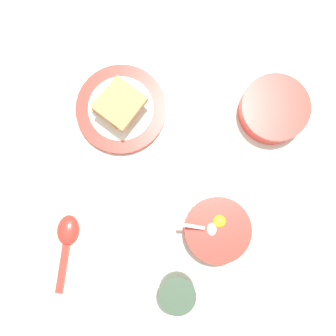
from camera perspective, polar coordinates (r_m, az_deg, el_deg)
name	(u,v)px	position (r m, az deg, el deg)	size (l,w,h in m)	color
ground_plane	(156,193)	(0.85, -1.71, -3.68)	(3.00, 3.00, 0.00)	silver
egg_bowl	(217,230)	(0.83, 7.14, -8.89)	(0.14, 0.15, 0.08)	red
toast_plate	(121,109)	(0.87, -6.79, 8.44)	(0.20, 0.20, 0.02)	red
toast_sandwich	(119,104)	(0.83, -7.12, 9.19)	(0.12, 0.12, 0.06)	tan
soup_spoon	(67,237)	(0.86, -14.45, -9.71)	(0.17, 0.06, 0.03)	red
congee_bowl	(274,109)	(0.88, 15.12, 8.24)	(0.15, 0.15, 0.05)	red
drinking_cup	(177,293)	(0.83, 1.32, -17.66)	(0.07, 0.07, 0.07)	#334733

